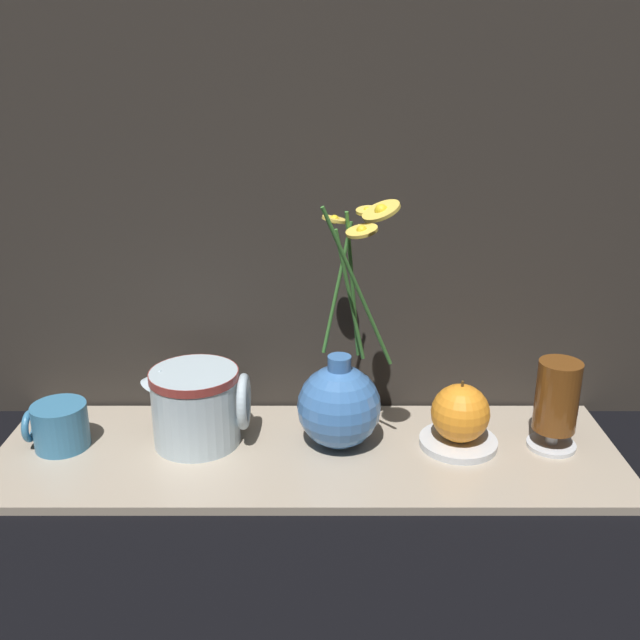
% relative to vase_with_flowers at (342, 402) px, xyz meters
% --- Properties ---
extents(ground_plane, '(6.00, 6.00, 0.00)m').
position_rel_vase_with_flowers_xyz_m(ground_plane, '(-0.04, -0.02, -0.08)').
color(ground_plane, black).
extents(shelf, '(0.88, 0.28, 0.01)m').
position_rel_vase_with_flowers_xyz_m(shelf, '(-0.04, -0.02, -0.07)').
color(shelf, tan).
rests_on(shelf, ground_plane).
extents(backdrop_wall, '(1.38, 0.02, 1.10)m').
position_rel_vase_with_flowers_xyz_m(backdrop_wall, '(-0.04, 0.14, 0.47)').
color(backdrop_wall, '#2D2823').
rests_on(backdrop_wall, ground_plane).
extents(vase_with_flowers, '(0.13, 0.18, 0.37)m').
position_rel_vase_with_flowers_xyz_m(vase_with_flowers, '(0.00, 0.00, 0.00)').
color(vase_with_flowers, '#3F72B7').
rests_on(vase_with_flowers, shelf).
extents(yellow_mug, '(0.09, 0.08, 0.07)m').
position_rel_vase_with_flowers_xyz_m(yellow_mug, '(-0.40, -0.01, -0.04)').
color(yellow_mug, teal).
rests_on(yellow_mug, shelf).
extents(ceramic_pitcher, '(0.15, 0.13, 0.12)m').
position_rel_vase_with_flowers_xyz_m(ceramic_pitcher, '(-0.20, 0.01, -0.01)').
color(ceramic_pitcher, silver).
rests_on(ceramic_pitcher, shelf).
extents(tea_glass, '(0.07, 0.07, 0.13)m').
position_rel_vase_with_flowers_xyz_m(tea_glass, '(0.30, -0.01, 0.01)').
color(tea_glass, silver).
rests_on(tea_glass, shelf).
extents(saucer_plate, '(0.11, 0.11, 0.01)m').
position_rel_vase_with_flowers_xyz_m(saucer_plate, '(0.17, -0.00, -0.06)').
color(saucer_plate, silver).
rests_on(saucer_plate, shelf).
extents(orange_fruit, '(0.08, 0.08, 0.09)m').
position_rel_vase_with_flowers_xyz_m(orange_fruit, '(0.17, -0.00, -0.02)').
color(orange_fruit, orange).
rests_on(orange_fruit, saucer_plate).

